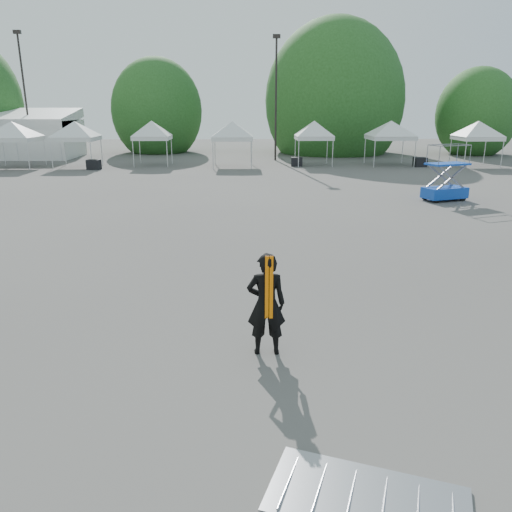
{
  "coord_description": "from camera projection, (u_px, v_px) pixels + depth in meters",
  "views": [
    {
      "loc": [
        0.26,
        -10.49,
        4.4
      ],
      "look_at": [
        0.53,
        -0.22,
        1.3
      ],
      "focal_mm": 35.0,
      "sensor_mm": 36.0,
      "label": 1
    }
  ],
  "objects": [
    {
      "name": "tree_mid_e",
      "position": [
        334.0,
        101.0,
        47.45
      ],
      "size": [
        5.12,
        5.12,
        7.79
      ],
      "color": "#382314",
      "rests_on": "ground"
    },
    {
      "name": "tent_e",
      "position": [
        232.0,
        125.0,
        36.78
      ],
      "size": [
        4.24,
        4.24,
        3.88
      ],
      "color": "silver",
      "rests_on": "ground"
    },
    {
      "name": "light_pole_east",
      "position": [
        276.0,
        91.0,
        40.41
      ],
      "size": [
        0.6,
        0.25,
        9.8
      ],
      "color": "black",
      "rests_on": "ground"
    },
    {
      "name": "tent_b",
      "position": [
        12.0,
        125.0,
        36.15
      ],
      "size": [
        4.68,
        4.68,
        3.88
      ],
      "color": "silver",
      "rests_on": "ground"
    },
    {
      "name": "crate_east",
      "position": [
        420.0,
        162.0,
        37.47
      ],
      "size": [
        0.95,
        0.77,
        0.69
      ],
      "primitive_type": "cube",
      "rotation": [
        0.0,
        0.0,
        0.09
      ],
      "color": "black",
      "rests_on": "ground"
    },
    {
      "name": "man",
      "position": [
        266.0,
        304.0,
        9.0
      ],
      "size": [
        0.71,
        0.47,
        1.93
      ],
      "rotation": [
        0.0,
        0.0,
        3.15
      ],
      "color": "black",
      "rests_on": "ground"
    },
    {
      "name": "tent_g",
      "position": [
        391.0,
        124.0,
        37.71
      ],
      "size": [
        4.56,
        4.56,
        3.88
      ],
      "color": "silver",
      "rests_on": "ground"
    },
    {
      "name": "crate_mid",
      "position": [
        297.0,
        162.0,
        37.82
      ],
      "size": [
        0.9,
        0.73,
        0.66
      ],
      "primitive_type": "cube",
      "rotation": [
        0.0,
        0.0,
        -0.09
      ],
      "color": "black",
      "rests_on": "ground"
    },
    {
      "name": "ground",
      "position": [
        232.0,
        308.0,
        11.3
      ],
      "size": [
        120.0,
        120.0,
        0.0
      ],
      "primitive_type": "plane",
      "color": "#474442",
      "rests_on": "ground"
    },
    {
      "name": "crate_west",
      "position": [
        94.0,
        165.0,
        35.8
      ],
      "size": [
        0.96,
        0.78,
        0.7
      ],
      "primitive_type": "cube",
      "rotation": [
        0.0,
        0.0,
        -0.09
      ],
      "color": "black",
      "rests_on": "ground"
    },
    {
      "name": "tent_d",
      "position": [
        151.0,
        124.0,
        37.46
      ],
      "size": [
        3.81,
        3.81,
        3.88
      ],
      "color": "silver",
      "rests_on": "ground"
    },
    {
      "name": "tree_far_e",
      "position": [
        477.0,
        115.0,
        46.22
      ],
      "size": [
        3.84,
        3.84,
        5.84
      ],
      "color": "#382314",
      "rests_on": "ground"
    },
    {
      "name": "light_pole_west",
      "position": [
        24.0,
        89.0,
        41.72
      ],
      "size": [
        0.6,
        0.25,
        10.3
      ],
      "color": "black",
      "rests_on": "ground"
    },
    {
      "name": "tent_c",
      "position": [
        75.0,
        125.0,
        36.51
      ],
      "size": [
        4.26,
        4.26,
        3.88
      ],
      "color": "silver",
      "rests_on": "ground"
    },
    {
      "name": "tree_mid_w",
      "position": [
        157.0,
        111.0,
        48.24
      ],
      "size": [
        4.16,
        4.16,
        6.33
      ],
      "color": "#382314",
      "rests_on": "ground"
    },
    {
      "name": "tent_f",
      "position": [
        314.0,
        124.0,
        37.57
      ],
      "size": [
        3.86,
        3.86,
        3.88
      ],
      "color": "silver",
      "rests_on": "ground"
    },
    {
      "name": "scissor_lift",
      "position": [
        447.0,
        173.0,
        23.79
      ],
      "size": [
        2.28,
        1.64,
        2.65
      ],
      "rotation": [
        0.0,
        0.0,
        0.33
      ],
      "color": "#0C29A1",
      "rests_on": "ground"
    },
    {
      "name": "tent_h",
      "position": [
        479.0,
        125.0,
        37.05
      ],
      "size": [
        4.14,
        4.14,
        3.88
      ],
      "color": "silver",
      "rests_on": "ground"
    },
    {
      "name": "barrier_mid",
      "position": [
        367.0,
        500.0,
        5.76
      ],
      "size": [
        2.54,
        1.87,
        0.07
      ],
      "rotation": [
        0.0,
        0.0,
        -0.36
      ],
      "color": "#95979C",
      "rests_on": "ground"
    }
  ]
}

